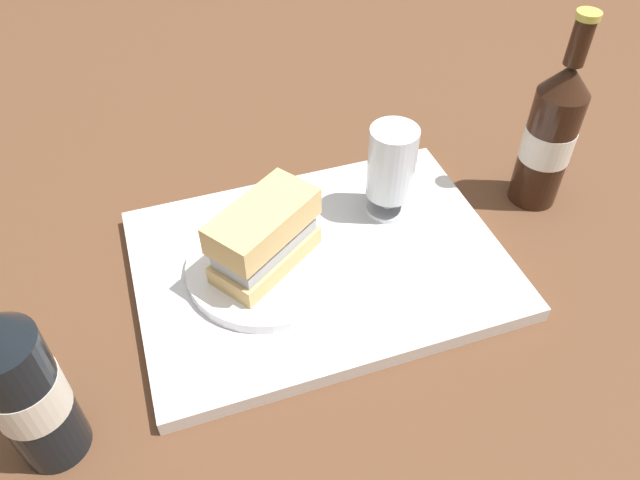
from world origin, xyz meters
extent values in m
plane|color=brown|center=(0.00, 0.00, 0.00)|extent=(3.00, 3.00, 0.00)
cube|color=silver|center=(0.00, 0.00, 0.01)|extent=(0.44, 0.32, 0.02)
cube|color=silver|center=(0.00, 0.00, 0.02)|extent=(0.38, 0.27, 0.00)
cylinder|color=white|center=(-0.07, 0.00, 0.03)|extent=(0.19, 0.19, 0.01)
cube|color=tan|center=(-0.07, 0.00, 0.05)|extent=(0.14, 0.13, 0.02)
cube|color=#9EA3A8|center=(-0.07, 0.00, 0.07)|extent=(0.13, 0.11, 0.02)
cube|color=silver|center=(-0.07, 0.00, 0.08)|extent=(0.12, 0.10, 0.01)
sphere|color=#47932D|center=(-0.02, 0.03, 0.09)|extent=(0.04, 0.04, 0.04)
cube|color=tan|center=(-0.07, 0.00, 0.10)|extent=(0.14, 0.13, 0.04)
cylinder|color=silver|center=(0.11, 0.05, 0.02)|extent=(0.06, 0.06, 0.01)
cylinder|color=silver|center=(0.11, 0.05, 0.04)|extent=(0.01, 0.01, 0.02)
cylinder|color=silver|center=(0.11, 0.05, 0.10)|extent=(0.06, 0.06, 0.09)
cylinder|color=gold|center=(0.11, 0.05, 0.08)|extent=(0.06, 0.06, 0.05)
cylinder|color=white|center=(0.11, 0.05, 0.11)|extent=(0.05, 0.05, 0.01)
cylinder|color=black|center=(0.32, 0.03, 0.08)|extent=(0.06, 0.06, 0.17)
cylinder|color=silver|center=(0.32, 0.03, 0.09)|extent=(0.07, 0.07, 0.05)
cone|color=black|center=(0.32, 0.03, 0.18)|extent=(0.06, 0.06, 0.04)
cylinder|color=black|center=(0.32, 0.03, 0.23)|extent=(0.02, 0.02, 0.05)
cylinder|color=#BFB74C|center=(0.32, 0.03, 0.26)|extent=(0.03, 0.03, 0.01)
cylinder|color=black|center=(-0.32, -0.14, 0.08)|extent=(0.06, 0.06, 0.17)
cylinder|color=silver|center=(-0.32, -0.14, 0.09)|extent=(0.07, 0.07, 0.05)
camera|label=1|loc=(-0.17, -0.48, 0.56)|focal=34.38mm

